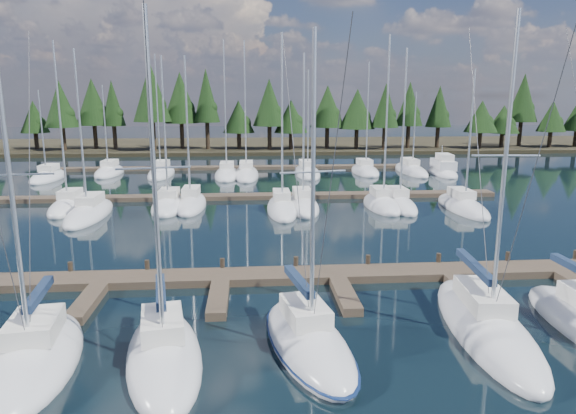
{
  "coord_description": "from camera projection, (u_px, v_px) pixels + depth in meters",
  "views": [
    {
      "loc": [
        1.58,
        -7.64,
        9.48
      ],
      "look_at": [
        3.79,
        22.0,
        3.03
      ],
      "focal_mm": 32.0,
      "sensor_mm": 36.0,
      "label": 1
    }
  ],
  "objects": [
    {
      "name": "ground",
      "position": [
        230.0,
        225.0,
        38.57
      ],
      "size": [
        260.0,
        260.0,
        0.0
      ],
      "primitive_type": "plane",
      "color": "black",
      "rests_on": "ground"
    },
    {
      "name": "far_shore",
      "position": [
        241.0,
        146.0,
        96.98
      ],
      "size": [
        220.0,
        30.0,
        0.6
      ],
      "primitive_type": "cube",
      "color": "#2C2618",
      "rests_on": "ground"
    },
    {
      "name": "main_dock",
      "position": [
        221.0,
        281.0,
        26.21
      ],
      "size": [
        44.0,
        6.13,
        0.9
      ],
      "color": "#4B3D2F",
      "rests_on": "ground"
    },
    {
      "name": "back_docks",
      "position": [
        236.0,
        180.0,
        57.62
      ],
      "size": [
        50.0,
        21.8,
        0.4
      ],
      "color": "#4B3D2F",
      "rests_on": "ground"
    },
    {
      "name": "front_sailboat_2",
      "position": [
        35.0,
        358.0,
        18.38
      ],
      "size": [
        3.95,
        7.93,
        12.69
      ],
      "color": "silver",
      "rests_on": "ground"
    },
    {
      "name": "front_sailboat_3",
      "position": [
        164.0,
        355.0,
        18.59
      ],
      "size": [
        3.99,
        8.06,
        13.04
      ],
      "color": "silver",
      "rests_on": "ground"
    },
    {
      "name": "front_sailboat_4",
      "position": [
        308.0,
        341.0,
        19.67
      ],
      "size": [
        4.24,
        8.36,
        12.51
      ],
      "color": "silver",
      "rests_on": "ground"
    },
    {
      "name": "front_sailboat_5",
      "position": [
        485.0,
        325.0,
        21.04
      ],
      "size": [
        3.76,
        10.44,
        13.29
      ],
      "color": "silver",
      "rests_on": "ground"
    },
    {
      "name": "back_sailboat_rows",
      "position": [
        237.0,
        187.0,
        53.27
      ],
      "size": [
        47.51,
        32.22,
        16.55
      ],
      "color": "silver",
      "rests_on": "ground"
    },
    {
      "name": "motor_yacht_right",
      "position": [
        443.0,
        170.0,
        63.47
      ],
      "size": [
        3.54,
        8.62,
        4.2
      ],
      "color": "silver",
      "rests_on": "ground"
    },
    {
      "name": "tree_line",
      "position": [
        217.0,
        108.0,
        85.65
      ],
      "size": [
        185.61,
        11.78,
        14.07
      ],
      "color": "black",
      "rests_on": "far_shore"
    }
  ]
}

